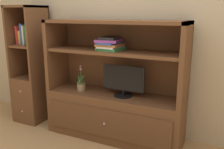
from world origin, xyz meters
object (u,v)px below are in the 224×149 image
media_console (114,102)px  tv_monitor (123,81)px  magazine_stack (110,44)px  upright_book_row (26,35)px  potted_plant (81,86)px  bookshelf_tall (32,82)px

media_console → tv_monitor: 0.32m
tv_monitor → magazine_stack: 0.45m
tv_monitor → magazine_stack: (-0.18, 0.02, 0.41)m
media_console → upright_book_row: (-1.31, -0.01, 0.75)m
upright_book_row → potted_plant: bearing=-3.6°
media_console → potted_plant: bearing=-171.4°
potted_plant → upright_book_row: upright_book_row is taller
tv_monitor → potted_plant: bearing=-176.1°
bookshelf_tall → upright_book_row: 0.66m
media_console → potted_plant: (-0.42, -0.06, 0.16)m
magazine_stack → upright_book_row: upright_book_row is taller
potted_plant → bookshelf_tall: 0.86m
media_console → potted_plant: media_console is taller
media_console → tv_monitor: media_console is taller
tv_monitor → magazine_stack: bearing=174.1°
potted_plant → bookshelf_tall: size_ratio=0.20×
media_console → magazine_stack: media_console is taller
media_console → magazine_stack: (-0.05, -0.01, 0.70)m
bookshelf_tall → upright_book_row: (-0.03, -0.01, 0.66)m
media_console → upright_book_row: 1.51m
magazine_stack → bookshelf_tall: bookshelf_tall is taller
media_console → magazine_stack: bearing=-170.1°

